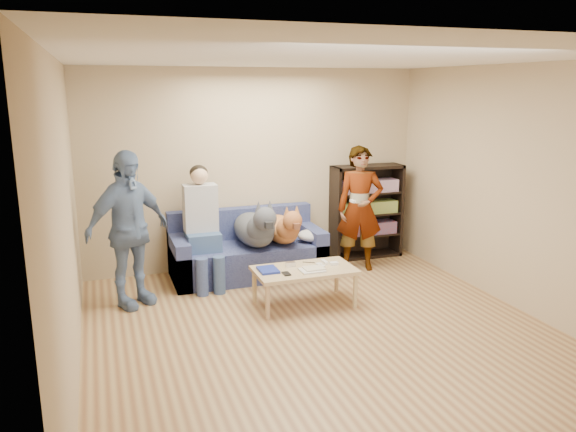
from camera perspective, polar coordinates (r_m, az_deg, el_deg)
name	(u,v)px	position (r m, az deg, el deg)	size (l,w,h in m)	color
ground	(329,339)	(5.51, 4.18, -12.38)	(5.00, 5.00, 0.00)	#8B5E3B
ceiling	(334,58)	(4.98, 4.69, 15.72)	(5.00, 5.00, 0.00)	white
wall_back	(256,169)	(7.42, -3.30, 4.79)	(4.50, 4.50, 0.00)	tan
wall_front	(532,307)	(3.06, 23.56, -8.46)	(4.50, 4.50, 0.00)	tan
wall_left	(65,227)	(4.69, -21.69, -1.00)	(5.00, 5.00, 0.00)	tan
wall_right	(531,192)	(6.32, 23.50, 2.27)	(5.00, 5.00, 0.00)	tan
blanket	(314,235)	(7.19, 2.62, -1.96)	(0.43, 0.36, 0.15)	#B5B5BA
person_standing_right	(360,209)	(7.34, 7.31, 0.75)	(0.59, 0.39, 1.62)	gray
person_standing_left	(128,230)	(6.27, -15.95, -1.34)	(1.01, 0.42, 1.72)	#6779A6
held_controller	(353,201)	(7.05, 6.61, 1.51)	(0.04, 0.11, 0.03)	white
notebook_blue	(268,270)	(6.08, -2.03, -5.49)	(0.20, 0.26, 0.03)	navy
papers	(312,270)	(6.08, 2.46, -5.52)	(0.26, 0.20, 0.01)	beige
magazine	(314,268)	(6.11, 2.65, -5.31)	(0.22, 0.17, 0.01)	beige
camera_silver	(290,264)	(6.22, 0.25, -4.92)	(0.11, 0.06, 0.05)	silver
controller_a	(325,262)	(6.34, 3.73, -4.69)	(0.04, 0.13, 0.03)	white
controller_b	(334,263)	(6.30, 4.69, -4.82)	(0.09, 0.06, 0.03)	white
headphone_cup_a	(322,266)	(6.21, 3.48, -5.12)	(0.07, 0.07, 0.02)	silver
headphone_cup_b	(319,264)	(6.28, 3.20, -4.91)	(0.07, 0.07, 0.02)	silver
pen_orange	(308,273)	(6.01, 2.04, -5.79)	(0.01, 0.01, 0.14)	orange
pen_black	(309,262)	(6.36, 2.12, -4.72)	(0.01, 0.01, 0.14)	black
wallet	(286,274)	(5.97, -0.17, -5.88)	(0.07, 0.12, 0.01)	black
sofa	(247,253)	(7.19, -4.23, -3.82)	(1.90, 0.85, 0.82)	#515B93
person_seated	(202,222)	(6.82, -8.70, -0.58)	(0.40, 0.73, 1.47)	#3F568A
dog_gray	(256,228)	(6.91, -3.29, -1.24)	(0.45, 1.27, 0.66)	#494D53
dog_tan	(283,228)	(7.05, -0.53, -1.23)	(0.39, 1.15, 0.56)	#C4633B
coffee_table	(304,273)	(6.17, 1.68, -5.76)	(1.10, 0.60, 0.42)	tan
bookshelf	(366,209)	(7.93, 7.94, 0.67)	(1.00, 0.34, 1.30)	black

